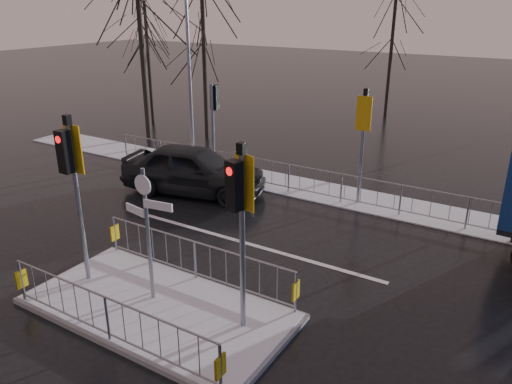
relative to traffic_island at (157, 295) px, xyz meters
The scene contains 11 objects.
ground 0.39m from the traffic_island, 42.90° to the right, with size 120.00×120.00×0.00m, color black.
snow_verge 8.60m from the traffic_island, 89.92° to the left, with size 30.00×2.00×0.04m, color silver.
lane_markings 0.52m from the traffic_island, 88.07° to the right, with size 8.00×11.38×0.01m.
traffic_island is the anchor object (origin of this frame).
far_kerb_fixtures 8.11m from the traffic_island, 87.84° to the left, with size 18.00×0.65×3.83m.
car_far_lane 7.29m from the traffic_island, 121.77° to the left, with size 2.05×5.10×1.74m, color black.
tree_near_a 16.23m from the traffic_island, 133.66° to the left, with size 4.75×4.75×8.97m.
tree_near_b 15.57m from the traffic_island, 122.60° to the left, with size 4.00×4.00×7.55m.
tree_near_c 18.84m from the traffic_island, 132.79° to the left, with size 3.50×3.50×6.61m.
tree_far_a 22.52m from the traffic_island, 95.17° to the left, with size 3.75×3.75×7.08m.
street_lamp_left 12.17m from the traffic_island, 124.07° to the left, with size 1.25×0.18×8.20m.
Camera 1 is at (6.76, -6.83, 6.43)m, focal length 35.00 mm.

